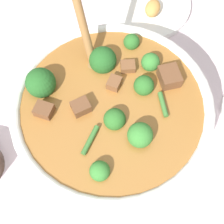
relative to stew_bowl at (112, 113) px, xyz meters
The scene contains 3 objects.
ground_plane 0.05m from the stew_bowl, 111.07° to the right, with size 4.00×4.00×0.00m, color silver.
stew_bowl is the anchor object (origin of this frame).
food_plate 0.28m from the stew_bowl, 26.82° to the left, with size 0.18×0.18×0.04m.
Camera 1 is at (-0.15, -0.13, 0.48)m, focal length 50.00 mm.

